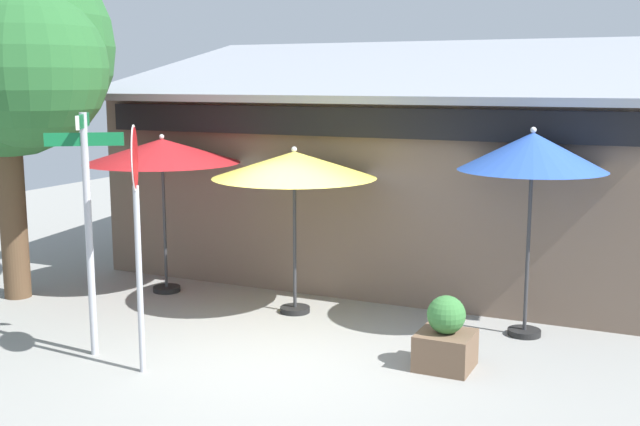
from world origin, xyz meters
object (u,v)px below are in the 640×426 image
patio_umbrella_crimson_left (162,152)px  sidewalk_planter (446,338)px  stop_sign (136,203)px  street_sign_post (88,208)px  patio_umbrella_royal_blue_right (532,153)px  shade_tree (8,53)px  patio_umbrella_mustard_center (294,166)px

patio_umbrella_crimson_left → sidewalk_planter: (5.04, -1.42, -1.90)m
stop_sign → patio_umbrella_crimson_left: stop_sign is taller
patio_umbrella_crimson_left → sidewalk_planter: 5.57m
street_sign_post → stop_sign: 0.96m
patio_umbrella_crimson_left → sidewalk_planter: bearing=-15.7°
stop_sign → patio_umbrella_royal_blue_right: size_ratio=1.04×
street_sign_post → sidewalk_planter: street_sign_post is taller
shade_tree → sidewalk_planter: 7.58m
patio_umbrella_crimson_left → shade_tree: 2.66m
street_sign_post → patio_umbrella_crimson_left: (-0.94, 2.80, 0.41)m
stop_sign → patio_umbrella_mustard_center: size_ratio=1.18×
stop_sign → patio_umbrella_royal_blue_right: bearing=40.3°
shade_tree → patio_umbrella_royal_blue_right: bearing=11.9°
patio_umbrella_royal_blue_right → sidewalk_planter: 2.71m
shade_tree → sidewalk_planter: size_ratio=6.27×
street_sign_post → stop_sign: street_sign_post is taller
patio_umbrella_crimson_left → patio_umbrella_mustard_center: patio_umbrella_crimson_left is taller
sidewalk_planter → stop_sign: bearing=-153.1°
patio_umbrella_mustard_center → patio_umbrella_royal_blue_right: bearing=6.2°
patio_umbrella_crimson_left → shade_tree: shade_tree is taller
shade_tree → sidewalk_planter: (6.77, -0.06, -3.41)m
sidewalk_planter → street_sign_post: bearing=-161.3°
patio_umbrella_royal_blue_right → shade_tree: size_ratio=0.50×
shade_tree → street_sign_post: bearing=-28.6°
patio_umbrella_mustard_center → shade_tree: size_ratio=0.44×
patio_umbrella_royal_blue_right → stop_sign: bearing=-139.7°
street_sign_post → sidewalk_planter: 4.58m
street_sign_post → shade_tree: shade_tree is taller
patio_umbrella_royal_blue_right → shade_tree: (-7.40, -1.56, 1.33)m
stop_sign → patio_umbrella_royal_blue_right: stop_sign is taller
stop_sign → patio_umbrella_crimson_left: size_ratio=1.14×
patio_umbrella_royal_blue_right → shade_tree: bearing=-168.1°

